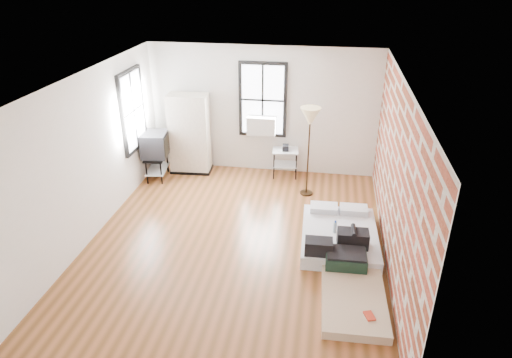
% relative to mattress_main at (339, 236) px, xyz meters
% --- Properties ---
extents(ground, '(6.00, 6.00, 0.00)m').
position_rel_mattress_main_xyz_m(ground, '(-1.75, -0.21, -0.15)').
color(ground, brown).
rests_on(ground, ground).
extents(room_shell, '(5.02, 6.02, 2.80)m').
position_rel_mattress_main_xyz_m(room_shell, '(-1.51, 0.15, 1.59)').
color(room_shell, silver).
rests_on(room_shell, ground).
extents(mattress_main, '(1.32, 1.76, 0.55)m').
position_rel_mattress_main_xyz_m(mattress_main, '(0.00, 0.00, 0.00)').
color(mattress_main, white).
rests_on(mattress_main, ground).
extents(mattress_bare, '(0.94, 1.72, 0.36)m').
position_rel_mattress_main_xyz_m(mattress_bare, '(0.18, -1.25, -0.04)').
color(mattress_bare, '#C1AA8B').
rests_on(mattress_bare, ground).
extents(wardrobe, '(0.93, 0.57, 1.78)m').
position_rel_mattress_main_xyz_m(wardrobe, '(-3.33, 2.44, 0.74)').
color(wardrobe, black).
rests_on(wardrobe, ground).
extents(side_table, '(0.60, 0.50, 0.73)m').
position_rel_mattress_main_xyz_m(side_table, '(-1.20, 2.51, 0.35)').
color(side_table, black).
rests_on(side_table, ground).
extents(floor_lamp, '(0.40, 0.40, 1.85)m').
position_rel_mattress_main_xyz_m(floor_lamp, '(-0.67, 1.73, 1.44)').
color(floor_lamp, black).
rests_on(floor_lamp, ground).
extents(tv_stand, '(0.60, 0.80, 1.06)m').
position_rel_mattress_main_xyz_m(tv_stand, '(-3.96, 1.96, 0.61)').
color(tv_stand, black).
rests_on(tv_stand, ground).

